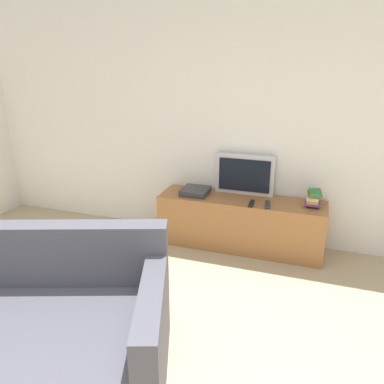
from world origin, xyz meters
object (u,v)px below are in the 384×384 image
(remote_on_stand, at_px, (252,203))
(television, at_px, (245,174))
(book_stack, at_px, (314,198))
(set_top_box, at_px, (195,191))
(remote_secondary, at_px, (268,205))
(tv_stand, at_px, (240,223))

(remote_on_stand, bearing_deg, television, 114.01)
(book_stack, distance_m, set_top_box, 1.22)
(television, xyz_separation_m, book_stack, (0.72, -0.16, -0.13))
(book_stack, height_order, set_top_box, book_stack)
(remote_on_stand, height_order, remote_secondary, same)
(tv_stand, relative_size, remote_on_stand, 10.20)
(remote_on_stand, height_order, set_top_box, set_top_box)
(tv_stand, bearing_deg, television, 92.05)
(set_top_box, bearing_deg, remote_secondary, -7.27)
(book_stack, bearing_deg, remote_secondary, -162.64)
(book_stack, height_order, remote_secondary, book_stack)
(remote_secondary, bearing_deg, tv_stand, 159.36)
(remote_on_stand, relative_size, set_top_box, 0.59)
(remote_secondary, bearing_deg, remote_on_stand, -173.14)
(book_stack, relative_size, remote_on_stand, 1.38)
(book_stack, height_order, remote_on_stand, book_stack)
(remote_on_stand, bearing_deg, remote_secondary, 6.86)
(tv_stand, xyz_separation_m, remote_secondary, (0.29, -0.11, 0.29))
(remote_secondary, xyz_separation_m, set_top_box, (-0.79, 0.10, 0.02))
(tv_stand, relative_size, television, 2.77)
(tv_stand, bearing_deg, remote_on_stand, -44.34)
(tv_stand, xyz_separation_m, set_top_box, (-0.50, -0.01, 0.31))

